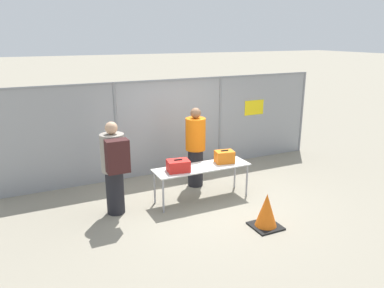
{
  "coord_description": "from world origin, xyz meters",
  "views": [
    {
      "loc": [
        -3.4,
        -6.51,
        3.35
      ],
      "look_at": [
        -0.02,
        0.59,
        1.05
      ],
      "focal_mm": 35.0,
      "sensor_mm": 36.0,
      "label": 1
    }
  ],
  "objects_px": {
    "utility_trailer": "(195,126)",
    "inspection_table": "(202,169)",
    "suitcase_red": "(178,166)",
    "traveler_hooded": "(114,165)",
    "traffic_cone": "(266,212)",
    "suitcase_orange": "(224,157)",
    "security_worker_near": "(196,146)"
  },
  "relations": [
    {
      "from": "inspection_table",
      "to": "security_worker_near",
      "type": "relative_size",
      "value": 1.12
    },
    {
      "from": "utility_trailer",
      "to": "inspection_table",
      "type": "bearing_deg",
      "value": -114.4
    },
    {
      "from": "inspection_table",
      "to": "traffic_cone",
      "type": "relative_size",
      "value": 3.16
    },
    {
      "from": "suitcase_red",
      "to": "traffic_cone",
      "type": "xyz_separation_m",
      "value": [
        1.05,
        -1.53,
        -0.54
      ]
    },
    {
      "from": "traveler_hooded",
      "to": "suitcase_red",
      "type": "bearing_deg",
      "value": -12.75
    },
    {
      "from": "traveler_hooded",
      "to": "utility_trailer",
      "type": "height_order",
      "value": "traveler_hooded"
    },
    {
      "from": "inspection_table",
      "to": "traffic_cone",
      "type": "bearing_deg",
      "value": -72.14
    },
    {
      "from": "inspection_table",
      "to": "suitcase_red",
      "type": "height_order",
      "value": "suitcase_red"
    },
    {
      "from": "suitcase_orange",
      "to": "utility_trailer",
      "type": "height_order",
      "value": "suitcase_orange"
    },
    {
      "from": "suitcase_red",
      "to": "traveler_hooded",
      "type": "relative_size",
      "value": 0.26
    },
    {
      "from": "security_worker_near",
      "to": "traffic_cone",
      "type": "height_order",
      "value": "security_worker_near"
    },
    {
      "from": "suitcase_red",
      "to": "security_worker_near",
      "type": "height_order",
      "value": "security_worker_near"
    },
    {
      "from": "suitcase_red",
      "to": "suitcase_orange",
      "type": "bearing_deg",
      "value": 3.11
    },
    {
      "from": "suitcase_red",
      "to": "inspection_table",
      "type": "bearing_deg",
      "value": 3.88
    },
    {
      "from": "suitcase_red",
      "to": "suitcase_orange",
      "type": "relative_size",
      "value": 1.11
    },
    {
      "from": "inspection_table",
      "to": "suitcase_orange",
      "type": "relative_size",
      "value": 4.75
    },
    {
      "from": "suitcase_orange",
      "to": "traffic_cone",
      "type": "height_order",
      "value": "suitcase_orange"
    },
    {
      "from": "utility_trailer",
      "to": "traveler_hooded",
      "type": "bearing_deg",
      "value": -131.12
    },
    {
      "from": "suitcase_orange",
      "to": "utility_trailer",
      "type": "distance_m",
      "value": 4.72
    },
    {
      "from": "suitcase_red",
      "to": "suitcase_orange",
      "type": "height_order",
      "value": "suitcase_orange"
    },
    {
      "from": "suitcase_red",
      "to": "utility_trailer",
      "type": "relative_size",
      "value": 0.11
    },
    {
      "from": "suitcase_orange",
      "to": "traveler_hooded",
      "type": "height_order",
      "value": "traveler_hooded"
    },
    {
      "from": "security_worker_near",
      "to": "inspection_table",
      "type": "bearing_deg",
      "value": 83.35
    },
    {
      "from": "utility_trailer",
      "to": "security_worker_near",
      "type": "bearing_deg",
      "value": -115.96
    },
    {
      "from": "suitcase_red",
      "to": "security_worker_near",
      "type": "xyz_separation_m",
      "value": [
        0.76,
        0.78,
        0.1
      ]
    },
    {
      "from": "suitcase_orange",
      "to": "security_worker_near",
      "type": "xyz_separation_m",
      "value": [
        -0.33,
        0.72,
        0.08
      ]
    },
    {
      "from": "inspection_table",
      "to": "suitcase_orange",
      "type": "xyz_separation_m",
      "value": [
        0.55,
        0.02,
        0.19
      ]
    },
    {
      "from": "inspection_table",
      "to": "utility_trailer",
      "type": "height_order",
      "value": "inspection_table"
    },
    {
      "from": "traveler_hooded",
      "to": "traffic_cone",
      "type": "bearing_deg",
      "value": -42.52
    },
    {
      "from": "inspection_table",
      "to": "suitcase_orange",
      "type": "distance_m",
      "value": 0.58
    },
    {
      "from": "suitcase_red",
      "to": "utility_trailer",
      "type": "height_order",
      "value": "suitcase_red"
    },
    {
      "from": "security_worker_near",
      "to": "traveler_hooded",
      "type": "bearing_deg",
      "value": 27.24
    }
  ]
}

